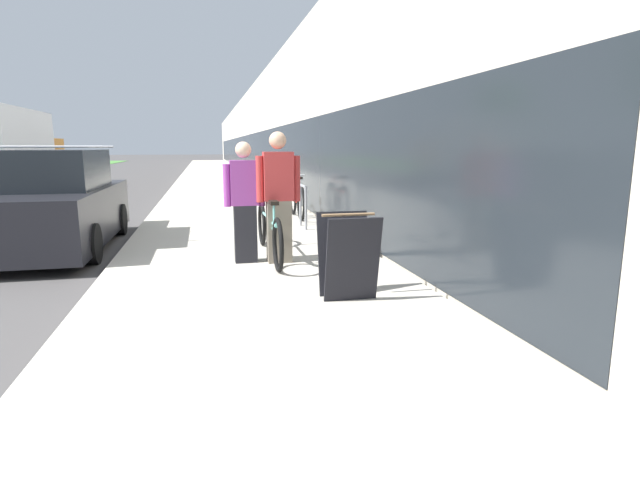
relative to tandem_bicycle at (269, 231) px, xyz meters
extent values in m
cube|color=#BCB5A5|center=(-0.31, 18.97, -0.44)|extent=(3.75, 70.00, 0.12)
cube|color=beige|center=(6.61, 26.97, 1.85)|extent=(10.00, 70.00, 4.70)
cube|color=#1E2328|center=(1.65, 26.97, 0.75)|extent=(0.10, 63.00, 2.20)
torus|color=black|center=(0.00, 0.91, -0.03)|extent=(0.06, 0.70, 0.70)
torus|color=black|center=(0.00, -0.88, -0.03)|extent=(0.06, 0.70, 0.70)
cylinder|color=#7AD1C6|center=(0.00, 0.01, 0.19)|extent=(0.04, 1.52, 0.04)
cylinder|color=#7AD1C6|center=(0.00, -0.35, 0.09)|extent=(0.04, 0.91, 0.32)
cylinder|color=#7AD1C6|center=(0.00, -0.56, 0.33)|extent=(0.03, 0.03, 0.29)
cube|color=black|center=(0.00, -0.56, 0.47)|extent=(0.11, 0.22, 0.05)
cylinder|color=#7AD1C6|center=(0.00, 0.76, 0.34)|extent=(0.03, 0.03, 0.30)
cylinder|color=silver|center=(0.00, 0.76, 0.49)|extent=(0.52, 0.03, 0.03)
cube|color=#756B5B|center=(0.10, -0.31, 0.05)|extent=(0.33, 0.24, 0.85)
cube|color=#B23333|center=(0.10, -0.31, 0.80)|extent=(0.40, 0.24, 0.65)
cylinder|color=#B23333|center=(-0.15, -0.31, 0.77)|extent=(0.10, 0.10, 0.62)
cylinder|color=#B23333|center=(0.35, -0.31, 0.77)|extent=(0.10, 0.10, 0.62)
sphere|color=tan|center=(0.10, -0.31, 1.28)|extent=(0.23, 0.23, 0.23)
cube|color=black|center=(-0.35, -0.21, 0.02)|extent=(0.30, 0.22, 0.79)
cube|color=#933D93|center=(-0.35, -0.21, 0.71)|extent=(0.37, 0.22, 0.60)
cylinder|color=#933D93|center=(-0.58, -0.21, 0.68)|extent=(0.09, 0.09, 0.57)
cylinder|color=#933D93|center=(-0.12, -0.21, 0.68)|extent=(0.09, 0.09, 0.57)
sphere|color=beige|center=(-0.35, -0.21, 1.15)|extent=(0.21, 0.21, 0.21)
cylinder|color=gray|center=(0.99, 2.24, 0.03)|extent=(0.05, 0.05, 0.82)
cylinder|color=gray|center=(0.99, 2.79, 0.03)|extent=(0.05, 0.05, 0.82)
cylinder|color=gray|center=(0.99, 2.51, 0.44)|extent=(0.05, 0.55, 0.05)
torus|color=black|center=(1.13, 4.48, 0.00)|extent=(0.06, 0.75, 0.75)
torus|color=black|center=(1.13, 3.45, 0.00)|extent=(0.06, 0.75, 0.75)
cylinder|color=red|center=(1.13, 3.97, 0.22)|extent=(0.04, 0.88, 0.04)
cylinder|color=red|center=(1.13, 3.76, 0.12)|extent=(0.04, 0.54, 0.34)
cylinder|color=red|center=(1.13, 3.63, 0.38)|extent=(0.03, 0.03, 0.31)
cube|color=black|center=(1.13, 3.63, 0.53)|extent=(0.11, 0.22, 0.05)
cylinder|color=red|center=(1.13, 4.40, 0.38)|extent=(0.03, 0.03, 0.32)
cylinder|color=silver|center=(1.13, 4.40, 0.55)|extent=(0.52, 0.03, 0.03)
cube|color=black|center=(0.56, -2.31, 0.07)|extent=(0.56, 0.20, 0.89)
cube|color=black|center=(0.56, -1.95, 0.07)|extent=(0.56, 0.20, 0.89)
cylinder|color=#93704C|center=(0.56, -2.13, 0.51)|extent=(0.56, 0.03, 0.03)
cube|color=black|center=(-3.28, 1.93, 0.09)|extent=(1.65, 4.25, 0.87)
cube|color=#1E2328|center=(-3.28, 1.93, 0.83)|extent=(1.42, 2.13, 0.63)
cylinder|color=silver|center=(-3.28, 2.40, 1.19)|extent=(1.77, 0.04, 0.04)
cylinder|color=silver|center=(-3.28, 1.46, 1.19)|extent=(1.77, 0.04, 0.04)
cylinder|color=black|center=(-4.04, 3.21, -0.20)|extent=(0.22, 0.60, 0.60)
cylinder|color=black|center=(-2.52, 3.21, -0.20)|extent=(0.22, 0.60, 0.60)
cylinder|color=black|center=(-2.52, 0.66, -0.20)|extent=(0.22, 0.60, 0.60)
cube|color=orange|center=(-7.96, 16.75, 0.64)|extent=(2.02, 1.84, 1.81)
cylinder|color=black|center=(-8.95, 16.27, -0.08)|extent=(0.28, 0.84, 0.84)
cylinder|color=black|center=(-6.96, 16.27, -0.08)|extent=(0.28, 0.84, 0.84)
cylinder|color=black|center=(-6.96, 11.96, -0.08)|extent=(0.28, 0.84, 0.84)
camera|label=1|loc=(-0.86, -7.02, 1.19)|focal=28.00mm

